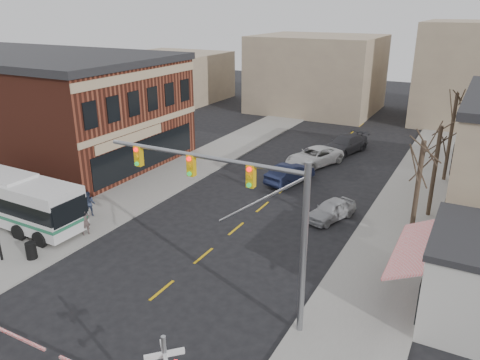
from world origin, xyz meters
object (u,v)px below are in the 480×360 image
at_px(transit_bus, 2,196).
at_px(trash_bin, 31,251).
at_px(traffic_signal_mast, 245,202).
at_px(pedestrian_far, 89,204).
at_px(car_c, 314,157).
at_px(pedestrian_near, 85,221).
at_px(car_b, 290,174).
at_px(car_a, 331,210).
at_px(car_d, 345,144).

height_order(transit_bus, trash_bin, transit_bus).
xyz_separation_m(traffic_signal_mast, pedestrian_far, (-14.34, 4.51, -4.75)).
xyz_separation_m(car_c, pedestrian_far, (-9.78, -17.93, 0.19)).
height_order(transit_bus, pedestrian_near, transit_bus).
height_order(traffic_signal_mast, trash_bin, traffic_signal_mast).
xyz_separation_m(car_b, pedestrian_near, (-7.74, -14.90, 0.22)).
distance_m(trash_bin, car_c, 25.24).
relative_size(transit_bus, car_a, 3.19).
relative_size(traffic_signal_mast, car_a, 2.50).
distance_m(traffic_signal_mast, car_c, 23.43).
bearing_deg(car_b, traffic_signal_mast, 120.75).
height_order(car_c, car_d, car_d).
bearing_deg(pedestrian_near, trash_bin, -163.30).
bearing_deg(car_a, traffic_signal_mast, -71.51).
bearing_deg(pedestrian_far, car_c, 33.98).
bearing_deg(traffic_signal_mast, pedestrian_near, 169.40).
distance_m(transit_bus, car_b, 21.27).
distance_m(car_d, pedestrian_near, 26.96).
bearing_deg(car_b, transit_bus, 63.52).
distance_m(traffic_signal_mast, pedestrian_far, 15.77).
xyz_separation_m(transit_bus, car_c, (14.36, 21.06, -1.05)).
bearing_deg(pedestrian_far, trash_bin, -104.92).
xyz_separation_m(trash_bin, car_a, (13.40, 13.38, 0.08)).
distance_m(trash_bin, pedestrian_near, 3.73).
relative_size(traffic_signal_mast, car_c, 1.73).
xyz_separation_m(trash_bin, car_b, (8.26, 18.58, 0.19)).
height_order(car_a, car_d, car_d).
distance_m(car_a, car_c, 11.51).
relative_size(traffic_signal_mast, car_b, 2.09).
relative_size(transit_bus, pedestrian_far, 7.35).
relative_size(car_a, pedestrian_far, 2.30).
distance_m(car_a, pedestrian_near, 16.13).
xyz_separation_m(traffic_signal_mast, car_b, (-4.79, 17.24, -4.95)).
relative_size(trash_bin, car_c, 0.17).
relative_size(car_b, pedestrian_near, 2.69).
bearing_deg(trash_bin, transit_bus, 155.20).
height_order(trash_bin, pedestrian_near, pedestrian_near).
height_order(trash_bin, car_a, car_a).
distance_m(transit_bus, car_d, 30.62).
bearing_deg(car_b, pedestrian_near, 77.79).
bearing_deg(trash_bin, car_d, 71.25).
distance_m(car_b, pedestrian_far, 15.92).
relative_size(transit_bus, pedestrian_near, 7.20).
xyz_separation_m(transit_bus, trash_bin, (5.88, -2.72, -1.26)).
distance_m(car_b, car_c, 5.20).
height_order(car_a, car_b, car_b).
relative_size(car_c, pedestrian_far, 3.33).
xyz_separation_m(transit_bus, car_a, (19.28, 10.66, -1.18)).
height_order(transit_bus, car_c, transit_bus).
bearing_deg(pedestrian_far, traffic_signal_mast, -44.89).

